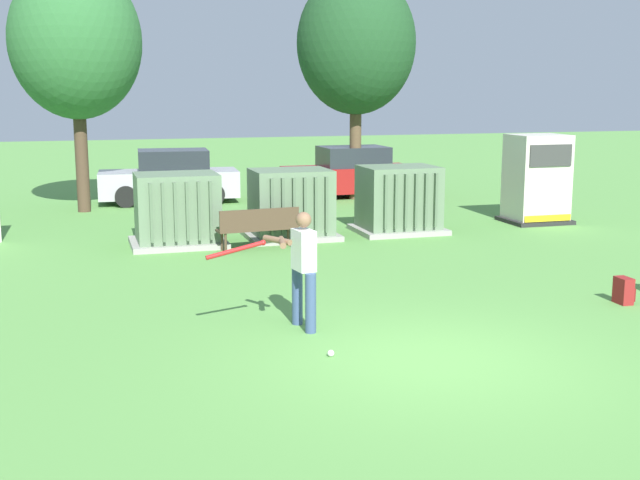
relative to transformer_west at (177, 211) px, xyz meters
The scene contains 13 objects.
ground_plane 9.25m from the transformer_west, 76.14° to the right, with size 96.00×96.00×0.00m, color #5B9947.
transformer_west is the anchor object (origin of this frame).
transformer_mid_west 2.67m from the transformer_west, ahead, with size 2.10×1.70×1.62m.
transformer_mid_east 5.40m from the transformer_west, ahead, with size 2.10×1.70×1.62m.
generator_enclosure 9.43m from the transformer_west, ahead, with size 1.60×1.40×2.30m.
park_bench 1.94m from the transformer_west, 32.07° to the right, with size 1.83×0.57×0.92m.
batter 7.14m from the transformer_west, 82.47° to the right, with size 1.62×0.74×1.74m.
sports_ball 8.51m from the transformer_west, 83.32° to the right, with size 0.09×0.09×0.09m, color white.
backpack 9.66m from the transformer_west, 48.30° to the right, with size 0.27×0.32×0.44m.
tree_left 7.35m from the transformer_west, 108.35° to the left, with size 3.61×3.61×6.90m.
tree_center_left 9.80m from the transformer_west, 44.57° to the left, with size 3.68×3.68×7.02m.
parked_car_leftmost 7.18m from the transformer_west, 84.90° to the left, with size 4.30×2.13×1.62m.
parked_car_left_of_center 9.36m from the transformer_west, 47.02° to the left, with size 4.23×1.98×1.62m.
Camera 1 is at (-4.32, -9.42, 3.51)m, focal length 46.20 mm.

